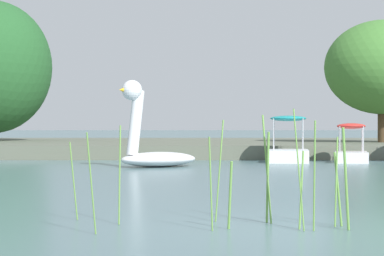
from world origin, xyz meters
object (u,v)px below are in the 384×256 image
pedal_boat_red (351,150)px  tree_broadleaf_behind_dock (384,67)px  swan_boat (152,146)px  pedal_boat_teal (288,149)px

pedal_boat_red → tree_broadleaf_behind_dock: (3.22, 8.58, 3.64)m
pedal_boat_red → tree_broadleaf_behind_dock: bearing=69.4°
tree_broadleaf_behind_dock → pedal_boat_red: bearing=-110.6°
pedal_boat_red → tree_broadleaf_behind_dock: tree_broadleaf_behind_dock is taller
swan_boat → tree_broadleaf_behind_dock: 15.88m
swan_boat → tree_broadleaf_behind_dock: (10.12, 11.75, 3.42)m
pedal_boat_teal → swan_boat: bearing=-144.2°
swan_boat → pedal_boat_red: bearing=24.7°
swan_boat → pedal_boat_teal: size_ratio=1.21×
pedal_boat_teal → pedal_boat_red: pedal_boat_teal is taller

